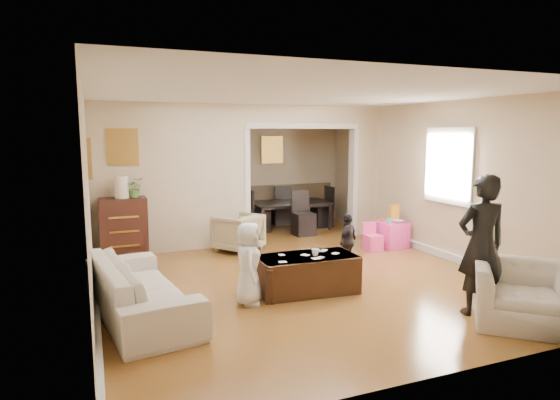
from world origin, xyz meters
name	(u,v)px	position (x,y,z in m)	size (l,w,h in m)	color
floor	(285,269)	(0.00, 0.00, 0.00)	(7.00, 7.00, 0.00)	#A8662B
partition_left	(173,178)	(-1.38, 1.80, 1.30)	(2.75, 0.18, 2.60)	beige
partition_right	(363,171)	(2.48, 1.80, 1.30)	(0.55, 0.18, 2.60)	beige
partition_header	(302,115)	(1.10, 1.80, 2.42)	(2.22, 0.18, 0.35)	beige
window_pane	(449,166)	(2.73, -0.40, 1.55)	(0.03, 0.95, 1.10)	white
framed_art_partition	(122,147)	(-2.20, 1.70, 1.85)	(0.45, 0.03, 0.55)	brown
framed_art_sofa_wall	(90,158)	(-2.71, -0.60, 1.80)	(0.03, 0.55, 0.40)	brown
framed_art_alcove	(272,150)	(1.10, 3.44, 1.70)	(0.45, 0.03, 0.55)	brown
sofa	(140,287)	(-2.25, -1.09, 0.33)	(2.23, 0.87, 0.65)	beige
armchair_back	(238,232)	(-0.34, 1.36, 0.33)	(0.71, 0.73, 0.66)	tan
armchair_front	(525,295)	(1.63, -2.93, 0.34)	(1.04, 0.90, 0.67)	beige
dresser	(124,229)	(-2.25, 1.49, 0.51)	(0.75, 0.42, 1.03)	#34150F
table_lamp	(122,187)	(-2.25, 1.49, 1.21)	(0.22, 0.22, 0.36)	#FAE6CC
potted_plant	(135,188)	(-2.05, 1.49, 1.19)	(0.30, 0.26, 0.33)	#476F31
coffee_table	(306,274)	(-0.13, -1.07, 0.24)	(1.30, 0.65, 0.49)	#392012
coffee_cup	(315,252)	(-0.03, -1.12, 0.53)	(0.10, 0.10, 0.09)	silver
play_table	(391,234)	(2.35, 0.59, 0.23)	(0.49, 0.49, 0.47)	#F540AE
cereal_box	(394,213)	(2.47, 0.69, 0.62)	(0.20, 0.07, 0.30)	yellow
cyan_cup	(389,221)	(2.25, 0.54, 0.51)	(0.08, 0.08, 0.08)	#23B1B3
toy_block	(382,220)	(2.23, 0.71, 0.49)	(0.08, 0.06, 0.05)	red
play_bowl	(398,222)	(2.40, 0.47, 0.49)	(0.21, 0.21, 0.05)	silver
dining_table	(291,216)	(1.28, 2.77, 0.30)	(1.69, 0.94, 0.59)	black
adult_person	(481,245)	(1.40, -2.51, 0.82)	(0.59, 0.39, 1.63)	black
child_kneel_a	(248,264)	(-0.98, -1.22, 0.51)	(0.50, 0.32, 1.02)	white
child_kneel_b	(249,260)	(-0.83, -0.77, 0.42)	(0.41, 0.32, 0.84)	#CD8086
child_toddler	(348,241)	(0.92, -0.32, 0.43)	(0.50, 0.21, 0.86)	black
craft_papers	(311,255)	(-0.07, -1.08, 0.49)	(0.94, 0.45, 0.00)	white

